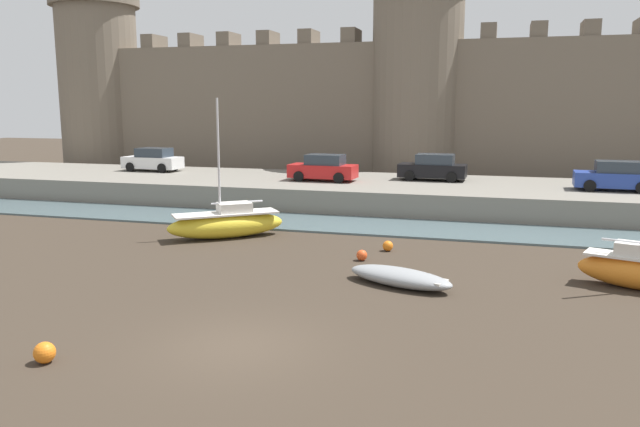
# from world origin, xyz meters

# --- Properties ---
(ground_plane) EXTENTS (160.00, 160.00, 0.00)m
(ground_plane) POSITION_xyz_m (0.00, 0.00, 0.00)
(ground_plane) COLOR #382D23
(water_channel) EXTENTS (80.00, 4.50, 0.10)m
(water_channel) POSITION_xyz_m (0.00, 16.24, 0.05)
(water_channel) COLOR slate
(water_channel) RESTS_ON ground
(quay_road) EXTENTS (67.08, 10.00, 1.39)m
(quay_road) POSITION_xyz_m (0.00, 23.49, 0.70)
(quay_road) COLOR slate
(quay_road) RESTS_ON ground
(castle) EXTENTS (62.54, 7.46, 18.20)m
(castle) POSITION_xyz_m (-0.00, 33.97, 6.69)
(castle) COLOR #706354
(castle) RESTS_ON ground
(rowboat_foreground_right) EXTENTS (4.05, 2.60, 0.60)m
(rowboat_foreground_right) POSITION_xyz_m (3.15, 6.43, 0.31)
(rowboat_foreground_right) COLOR gray
(rowboat_foreground_right) RESTS_ON ground
(sailboat_midflat_left) EXTENTS (5.17, 4.53, 6.33)m
(sailboat_midflat_left) POSITION_xyz_m (-5.68, 11.90, 0.67)
(sailboat_midflat_left) COLOR yellow
(sailboat_midflat_left) RESTS_ON ground
(mooring_buoy_near_shore) EXTENTS (0.44, 0.44, 0.44)m
(mooring_buoy_near_shore) POSITION_xyz_m (1.89, 11.32, 0.22)
(mooring_buoy_near_shore) COLOR orange
(mooring_buoy_near_shore) RESTS_ON ground
(mooring_buoy_mid_mud) EXTENTS (0.43, 0.43, 0.43)m
(mooring_buoy_mid_mud) POSITION_xyz_m (1.19, 9.44, 0.21)
(mooring_buoy_mid_mud) COLOR #E04C1E
(mooring_buoy_mid_mud) RESTS_ON ground
(mooring_buoy_off_centre) EXTENTS (0.51, 0.51, 0.51)m
(mooring_buoy_off_centre) POSITION_xyz_m (-3.97, -2.24, 0.26)
(mooring_buoy_off_centre) COLOR orange
(mooring_buoy_off_centre) RESTS_ON ground
(car_quay_centre_east) EXTENTS (4.16, 2.00, 1.62)m
(car_quay_centre_east) POSITION_xyz_m (-4.15, 22.85, 2.17)
(car_quay_centre_east) COLOR red
(car_quay_centre_east) RESTS_ON quay_road
(car_quay_centre_west) EXTENTS (4.16, 2.00, 1.62)m
(car_quay_centre_west) POSITION_xyz_m (12.31, 22.96, 2.17)
(car_quay_centre_west) COLOR #263F99
(car_quay_centre_west) RESTS_ON quay_road
(car_quay_east) EXTENTS (4.16, 2.00, 1.62)m
(car_quay_east) POSITION_xyz_m (2.30, 25.00, 2.17)
(car_quay_east) COLOR black
(car_quay_east) RESTS_ON quay_road
(car_quay_west) EXTENTS (4.16, 2.00, 1.62)m
(car_quay_west) POSITION_xyz_m (-17.24, 25.04, 2.17)
(car_quay_west) COLOR silver
(car_quay_west) RESTS_ON quay_road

